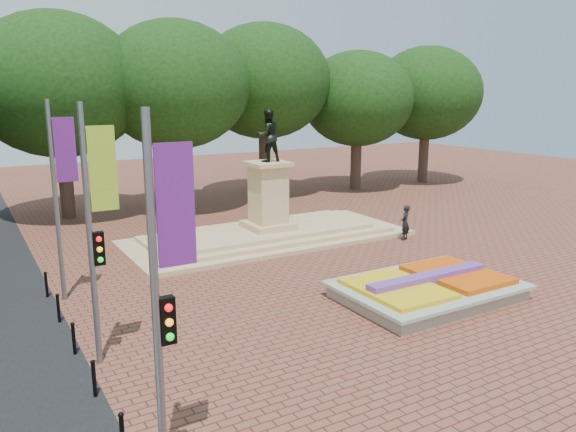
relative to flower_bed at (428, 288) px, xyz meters
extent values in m
plane|color=brown|center=(-1.03, 2.00, -0.38)|extent=(90.00, 90.00, 0.00)
cube|color=gray|center=(-0.03, 0.00, -0.15)|extent=(6.00, 4.00, 0.45)
cube|color=#A8B4A3|center=(-0.03, 0.00, 0.12)|extent=(6.30, 4.30, 0.12)
cube|color=#D5440B|center=(1.42, 0.00, 0.25)|extent=(2.60, 3.40, 0.22)
cube|color=yellow|center=(-1.48, 0.00, 0.24)|extent=(2.60, 3.40, 0.18)
cube|color=#552E7E|center=(-0.03, 0.00, 0.34)|extent=(5.20, 0.55, 0.38)
cube|color=tan|center=(-1.03, 10.00, -0.28)|extent=(14.00, 6.00, 0.20)
cube|color=tan|center=(-1.03, 10.00, -0.08)|extent=(12.00, 5.00, 0.20)
cube|color=tan|center=(-1.03, 10.00, 0.12)|extent=(10.00, 4.00, 0.20)
cube|color=tan|center=(-1.03, 10.00, 0.37)|extent=(2.20, 2.20, 0.30)
cube|color=tan|center=(-1.03, 10.00, 1.92)|extent=(1.50, 1.50, 2.80)
cube|color=tan|center=(-1.03, 10.00, 3.42)|extent=(1.90, 1.90, 0.20)
imported|color=black|center=(-1.03, 10.00, 4.77)|extent=(1.22, 0.95, 2.50)
cylinder|color=#32221B|center=(-9.03, 20.00, 1.62)|extent=(0.80, 0.80, 4.00)
ellipsoid|color=black|center=(-9.03, 20.00, 6.32)|extent=(8.80, 8.80, 7.48)
cylinder|color=#32221B|center=(-2.03, 20.00, 1.62)|extent=(0.80, 0.80, 4.00)
ellipsoid|color=black|center=(-2.03, 20.00, 6.32)|extent=(8.80, 8.80, 7.48)
cylinder|color=#32221B|center=(4.97, 20.00, 1.62)|extent=(0.80, 0.80, 4.00)
ellipsoid|color=black|center=(4.97, 20.00, 6.32)|extent=(8.80, 8.80, 7.48)
cylinder|color=#32221B|center=(11.97, 20.00, 1.62)|extent=(0.80, 0.80, 4.00)
ellipsoid|color=black|center=(11.97, 20.00, 6.32)|extent=(8.80, 8.80, 7.48)
cylinder|color=#32221B|center=(18.97, 20.00, 1.62)|extent=(0.80, 0.80, 4.00)
ellipsoid|color=black|center=(18.97, 20.00, 6.32)|extent=(8.80, 8.80, 7.48)
cylinder|color=slate|center=(-11.23, -4.50, 3.12)|extent=(0.16, 0.16, 7.00)
cube|color=#691F81|center=(-10.78, -4.50, 4.92)|extent=(0.70, 0.04, 2.20)
cylinder|color=slate|center=(-11.23, 1.00, 3.12)|extent=(0.16, 0.16, 7.00)
cube|color=#A0CB28|center=(-10.78, 1.00, 4.92)|extent=(0.70, 0.04, 2.20)
cylinder|color=slate|center=(-11.23, 6.50, 3.12)|extent=(0.16, 0.16, 7.00)
cube|color=#691F81|center=(-10.78, 6.50, 4.92)|extent=(0.70, 0.04, 2.20)
cube|color=black|center=(-11.03, -4.50, 2.82)|extent=(0.28, 0.18, 0.90)
cube|color=black|center=(-11.03, 1.00, 2.82)|extent=(0.28, 0.18, 0.90)
sphere|color=black|center=(-11.73, -3.40, 0.54)|extent=(0.12, 0.12, 0.12)
cylinder|color=black|center=(-11.73, -0.80, 0.07)|extent=(0.10, 0.10, 0.90)
sphere|color=black|center=(-11.73, -0.80, 0.54)|extent=(0.12, 0.12, 0.12)
cylinder|color=black|center=(-11.73, 1.80, 0.07)|extent=(0.10, 0.10, 0.90)
sphere|color=black|center=(-11.73, 1.80, 0.54)|extent=(0.12, 0.12, 0.12)
cylinder|color=black|center=(-11.73, 4.40, 0.07)|extent=(0.10, 0.10, 0.90)
sphere|color=black|center=(-11.73, 4.40, 0.54)|extent=(0.12, 0.12, 0.12)
cylinder|color=black|center=(-11.73, 7.00, 0.07)|extent=(0.10, 0.10, 0.90)
sphere|color=black|center=(-11.73, 7.00, 0.54)|extent=(0.12, 0.12, 0.12)
imported|color=black|center=(4.77, 6.50, 0.50)|extent=(0.76, 0.69, 1.76)
camera|label=1|loc=(-13.98, -13.78, 6.88)|focal=35.00mm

